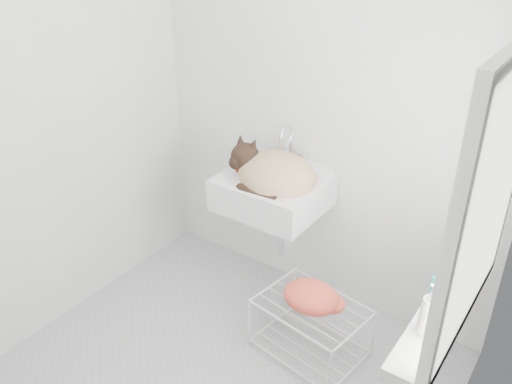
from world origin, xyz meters
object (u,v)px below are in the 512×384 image
Objects in this scene: sink at (273,178)px; bottle_a at (426,333)px; wire_rack at (310,331)px; cat at (273,173)px; bottle_c at (457,283)px; bottle_b at (443,306)px.

sink reaches higher than bottle_a.
sink is at bearing 147.28° from wire_rack.
sink is 0.05m from cat.
bottle_c is at bearing -17.51° from sink.
sink is 1.04× the size of wire_rack.
bottle_a is (0.70, -0.44, 0.70)m from wire_rack.
cat is 0.95× the size of wire_rack.
sink is 1.27m from bottle_b.
cat is 1.26m from bottle_b.
cat reaches higher than bottle_a.
bottle_b is (1.15, -0.54, 0.00)m from sink.
bottle_a is at bearing -21.10° from cat.
bottle_a is 1.21× the size of bottle_c.
sink is at bearing 132.02° from cat.
bottle_c is (0.70, -0.07, 0.70)m from wire_rack.
wire_rack is (0.44, -0.27, -0.74)m from cat.
bottle_c is (1.14, -0.35, -0.04)m from cat.
sink reaches higher than wire_rack.
cat is (0.01, -0.02, 0.04)m from sink.
wire_rack is 1.00m from bottle_c.
bottle_b reaches higher than wire_rack.
sink is 1.36m from bottle_a.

